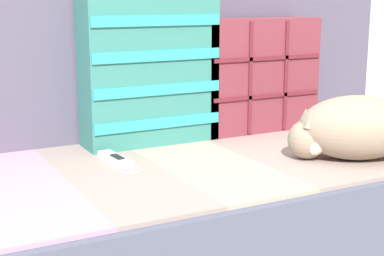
# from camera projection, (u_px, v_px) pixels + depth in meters

# --- Properties ---
(couch) EXTENTS (1.84, 0.84, 0.42)m
(couch) POSITION_uv_depth(u_px,v_px,m) (193.00, 229.00, 1.67)
(couch) COLOR gray
(couch) RESTS_ON ground_plane
(sofa_backrest) EXTENTS (1.80, 0.14, 0.58)m
(sofa_backrest) POSITION_uv_depth(u_px,v_px,m) (141.00, 43.00, 1.87)
(sofa_backrest) COLOR #514C60
(sofa_backrest) RESTS_ON couch
(throw_pillow_quilted) EXTENTS (0.41, 0.14, 0.36)m
(throw_pillow_quilted) POSITION_uv_depth(u_px,v_px,m) (256.00, 75.00, 1.92)
(throw_pillow_quilted) COLOR brown
(throw_pillow_quilted) RESTS_ON couch
(throw_pillow_striped) EXTENTS (0.40, 0.14, 0.44)m
(throw_pillow_striped) POSITION_uv_depth(u_px,v_px,m) (149.00, 70.00, 1.74)
(throw_pillow_striped) COLOR #337A70
(throw_pillow_striped) RESTS_ON couch
(sleeping_cat) EXTENTS (0.37, 0.32, 0.17)m
(sleeping_cat) POSITION_uv_depth(u_px,v_px,m) (352.00, 129.00, 1.58)
(sleeping_cat) COLOR gray
(sleeping_cat) RESTS_ON couch
(game_remote_near) EXTENTS (0.06, 0.20, 0.02)m
(game_remote_near) POSITION_uv_depth(u_px,v_px,m) (117.00, 160.00, 1.55)
(game_remote_near) COLOR white
(game_remote_near) RESTS_ON couch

